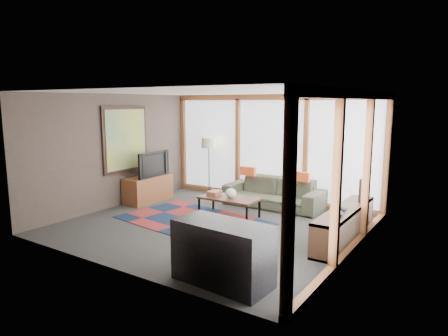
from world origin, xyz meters
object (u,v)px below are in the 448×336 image
Objects in this scene: floor_lamp at (209,166)px; bar_counter at (223,253)px; tv_console at (148,189)px; coffee_table at (229,207)px; bookshelf at (344,225)px; television at (151,164)px; sofa at (273,193)px.

floor_lamp reaches higher than bar_counter.
floor_lamp is 1.19× the size of tv_console.
floor_lamp is at bearing 136.79° from coffee_table.
television is at bearing 177.53° from bookshelf.
sofa is 2.51m from bookshelf.
sofa is 3.03m from television.
television is (-4.80, 0.21, 0.65)m from bookshelf.
sofa is 4.13m from bar_counter.
television reaches higher than tv_console.
tv_console is at bearing -156.25° from sofa.
bar_counter is at bearing -108.81° from bookshelf.
floor_lamp is 1.13× the size of bar_counter.
floor_lamp is 1.20× the size of coffee_table.
bookshelf is at bearing -21.94° from floor_lamp.
sofa is at bearing -6.93° from floor_lamp.
bookshelf is at bearing -95.46° from television.
bar_counter is at bearing -52.52° from floor_lamp.
bookshelf reaches higher than coffee_table.
coffee_table is 3.18m from bar_counter.
sofa is at bearing 70.71° from coffee_table.
television is at bearing 22.02° from tv_console.
floor_lamp reaches higher than bookshelf.
tv_console is (-0.78, -1.47, -0.43)m from floor_lamp.
bookshelf is 2.19× the size of television.
bookshelf is 1.75× the size of bar_counter.
television is (-0.71, -1.44, 0.19)m from floor_lamp.
bar_counter is (-0.87, -2.55, 0.13)m from bookshelf.
tv_console is (-2.36, 0.01, 0.11)m from coffee_table.
floor_lamp is 4.43m from bookshelf.
bar_counter is (4.00, -2.73, 0.11)m from tv_console.
sofa is 2.17× the size of television.
bookshelf is (4.09, -1.65, -0.46)m from floor_lamp.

